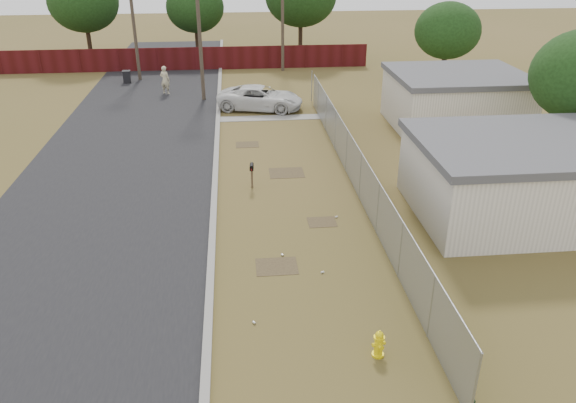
{
  "coord_description": "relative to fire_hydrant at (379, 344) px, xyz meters",
  "views": [
    {
      "loc": [
        -1.98,
        -20.98,
        10.21
      ],
      "look_at": [
        -0.15,
        -2.3,
        1.1
      ],
      "focal_mm": 35.0,
      "sensor_mm": 36.0,
      "label": 1
    }
  ],
  "objects": [
    {
      "name": "chainlink_fence",
      "position": [
        1.59,
        10.66,
        0.42
      ],
      "size": [
        0.1,
        27.06,
        2.02
      ],
      "color": "gray",
      "rests_on": "ground"
    },
    {
      "name": "street",
      "position": [
        -8.29,
        17.68,
        -0.37
      ],
      "size": [
        15.1,
        60.0,
        0.12
      ],
      "color": "black",
      "rests_on": "ground"
    },
    {
      "name": "trash_bin",
      "position": [
        -11.34,
        30.8,
        0.08
      ],
      "size": [
        0.65,
        0.65,
        0.9
      ],
      "color": "black",
      "rests_on": "ground"
    },
    {
      "name": "horizon_trees",
      "position": [
        -0.69,
        33.19,
        4.25
      ],
      "size": [
        33.32,
        31.94,
        7.78
      ],
      "color": "#332317",
      "rests_on": "ground"
    },
    {
      "name": "pickup_truck",
      "position": [
        -1.89,
        23.04,
        0.35
      ],
      "size": [
        5.71,
        3.67,
        1.47
      ],
      "primitive_type": "imported",
      "rotation": [
        0.0,
        0.0,
        1.32
      ],
      "color": "silver",
      "rests_on": "ground"
    },
    {
      "name": "mailbox",
      "position": [
        -2.89,
        11.16,
        0.49
      ],
      "size": [
        0.2,
        0.48,
        1.11
      ],
      "color": "brown",
      "rests_on": "ground"
    },
    {
      "name": "utility_poles",
      "position": [
        -5.2,
        30.3,
        4.31
      ],
      "size": [
        12.6,
        8.24,
        9.0
      ],
      "color": "#483E30",
      "rests_on": "ground"
    },
    {
      "name": "privacy_fence",
      "position": [
        -7.53,
        34.63,
        0.52
      ],
      "size": [
        30.0,
        0.12,
        1.8
      ],
      "primitive_type": "cube",
      "color": "#420E10",
      "rests_on": "ground"
    },
    {
      "name": "pedestrian",
      "position": [
        -8.18,
        27.41,
        0.58
      ],
      "size": [
        0.83,
        0.71,
        1.92
      ],
      "primitive_type": "imported",
      "rotation": [
        0.0,
        0.0,
        2.71
      ],
      "color": "#C3B68F",
      "rests_on": "ground"
    },
    {
      "name": "ground",
      "position": [
        -1.53,
        9.63,
        -0.38
      ],
      "size": [
        120.0,
        120.0,
        0.0
      ],
      "primitive_type": "plane",
      "color": "brown",
      "rests_on": "ground"
    },
    {
      "name": "fire_hydrant",
      "position": [
        0.0,
        0.0,
        0.0
      ],
      "size": [
        0.39,
        0.4,
        0.82
      ],
      "color": "yellow",
      "rests_on": "ground"
    },
    {
      "name": "houses",
      "position": [
        8.17,
        12.76,
        1.18
      ],
      "size": [
        9.3,
        17.24,
        3.1
      ],
      "color": "silver",
      "rests_on": "ground"
    },
    {
      "name": "scattered_litter",
      "position": [
        -1.47,
        4.74,
        -0.34
      ],
      "size": [
        3.62,
        6.4,
        0.07
      ],
      "color": "beige",
      "rests_on": "ground"
    }
  ]
}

